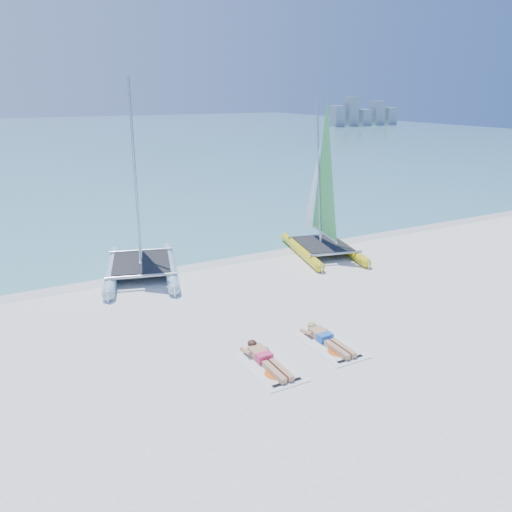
{
  "coord_description": "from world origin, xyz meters",
  "views": [
    {
      "loc": [
        -7.0,
        -10.3,
        5.82
      ],
      "look_at": [
        -0.8,
        1.2,
        1.5
      ],
      "focal_mm": 35.0,
      "sensor_mm": 36.0,
      "label": 1
    }
  ],
  "objects": [
    {
      "name": "towel_b",
      "position": [
        -0.34,
        -1.72,
        0.01
      ],
      "size": [
        1.0,
        1.85,
        0.02
      ],
      "primitive_type": "cube",
      "color": "white",
      "rests_on": "ground"
    },
    {
      "name": "towel_a",
      "position": [
        -2.12,
        -1.86,
        0.01
      ],
      "size": [
        1.0,
        1.85,
        0.02
      ],
      "primitive_type": "cube",
      "color": "white",
      "rests_on": "ground"
    },
    {
      "name": "distant_skyline",
      "position": [
        53.71,
        62.0,
        1.94
      ],
      "size": [
        14.0,
        2.0,
        5.0
      ],
      "color": "#8F979D",
      "rests_on": "ground"
    },
    {
      "name": "ground",
      "position": [
        0.0,
        0.0,
        0.0
      ],
      "size": [
        140.0,
        140.0,
        0.0
      ],
      "primitive_type": "plane",
      "color": "white",
      "rests_on": "ground"
    },
    {
      "name": "wet_sand_strip",
      "position": [
        0.0,
        5.5,
        0.0
      ],
      "size": [
        140.0,
        1.4,
        0.01
      ],
      "primitive_type": "cube",
      "color": "silver",
      "rests_on": "ground"
    },
    {
      "name": "catamaran_blue",
      "position": [
        -2.89,
        5.45,
        1.94
      ],
      "size": [
        3.51,
        5.21,
        6.5
      ],
      "rotation": [
        0.0,
        0.0,
        -0.28
      ],
      "color": "#A3C8D7",
      "rests_on": "ground"
    },
    {
      "name": "sea",
      "position": [
        0.0,
        63.0,
        0.01
      ],
      "size": [
        140.0,
        115.0,
        0.01
      ],
      "primitive_type": "cube",
      "color": "#77B8C7",
      "rests_on": "ground"
    },
    {
      "name": "sunbather_b",
      "position": [
        -0.34,
        -1.52,
        0.12
      ],
      "size": [
        0.37,
        1.73,
        0.26
      ],
      "color": "tan",
      "rests_on": "towel_b"
    },
    {
      "name": "catamaran_yellow",
      "position": [
        3.84,
        4.73,
        1.85
      ],
      "size": [
        3.02,
        4.74,
        5.88
      ],
      "rotation": [
        0.0,
        0.0,
        -0.24
      ],
      "color": "yellow",
      "rests_on": "ground"
    },
    {
      "name": "sunbather_a",
      "position": [
        -2.12,
        -1.67,
        0.12
      ],
      "size": [
        0.37,
        1.73,
        0.26
      ],
      "color": "tan",
      "rests_on": "towel_a"
    }
  ]
}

